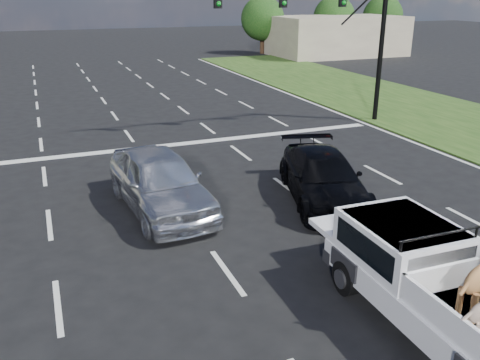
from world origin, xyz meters
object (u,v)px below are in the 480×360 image
(silver_sedan, at_px, (160,181))
(traffic_signal, at_px, (337,17))
(black_coupe, at_px, (323,177))
(pickup_truck, at_px, (434,285))

(silver_sedan, bearing_deg, traffic_signal, 30.09)
(silver_sedan, relative_size, black_coupe, 1.02)
(pickup_truck, xyz_separation_m, silver_sedan, (-3.25, 7.01, -0.04))
(traffic_signal, bearing_deg, silver_sedan, -145.00)
(traffic_signal, height_order, black_coupe, traffic_signal)
(pickup_truck, bearing_deg, traffic_signal, 66.67)
(traffic_signal, distance_m, black_coupe, 9.97)
(pickup_truck, distance_m, silver_sedan, 7.72)
(traffic_signal, height_order, silver_sedan, traffic_signal)
(traffic_signal, xyz_separation_m, silver_sedan, (-9.47, -6.63, -3.88))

